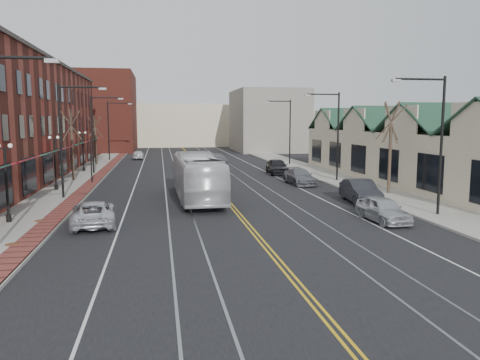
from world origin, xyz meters
name	(u,v)px	position (x,y,z in m)	size (l,w,h in m)	color
ground	(272,255)	(0.00, 0.00, 0.00)	(160.00, 160.00, 0.00)	black
sidewalk_left	(67,190)	(-12.00, 20.00, 0.07)	(4.00, 120.00, 0.15)	gray
sidewalk_right	(351,183)	(12.00, 20.00, 0.07)	(4.00, 120.00, 0.15)	gray
building_right	(414,157)	(18.00, 20.00, 2.30)	(8.00, 36.00, 4.60)	#C5B597
backdrop_left	(95,112)	(-16.00, 70.00, 7.00)	(14.00, 18.00, 14.00)	maroon
backdrop_mid	(180,125)	(0.00, 85.00, 4.50)	(22.00, 14.00, 9.00)	#C5B597
backdrop_right	(268,121)	(15.00, 65.00, 5.50)	(12.00, 16.00, 11.00)	slate
streetlight_l_1	(67,129)	(-11.05, 16.00, 5.03)	(3.33, 0.25, 8.00)	black
streetlight_l_2	(96,126)	(-11.05, 32.00, 5.03)	(3.33, 0.25, 8.00)	black
streetlight_l_3	(112,125)	(-11.05, 48.00, 5.03)	(3.33, 0.25, 8.00)	black
streetlight_r_0	(435,131)	(11.05, 6.00, 5.03)	(3.33, 0.25, 8.00)	black
streetlight_r_1	(333,127)	(11.05, 22.00, 5.03)	(3.33, 0.25, 8.00)	black
streetlight_r_2	(287,125)	(11.05, 38.00, 5.03)	(3.33, 0.25, 8.00)	black
lamppost_l_1	(7,185)	(-12.80, 8.00, 2.20)	(0.84, 0.28, 4.27)	black
lamppost_l_2	(55,164)	(-12.80, 20.00, 2.20)	(0.84, 0.28, 4.27)	black
lamppost_l_3	(83,152)	(-12.80, 34.00, 2.20)	(0.84, 0.28, 4.27)	black
tree_left_near	(72,144)	(-12.50, 26.00, 3.51)	(1.78, 1.37, 6.48)	#382B21
tree_left_far	(95,139)	(-12.50, 42.00, 3.28)	(1.66, 1.28, 6.02)	#382B21
tree_right_mid	(390,146)	(12.50, 14.00, 3.75)	(1.90, 1.46, 6.93)	#382B21
manhole_mid	(12,244)	(-11.20, 3.00, 0.16)	(0.60, 0.60, 0.02)	#592D19
manhole_far	(40,221)	(-11.20, 8.00, 0.16)	(0.60, 0.60, 0.02)	#592D19
traffic_signal	(91,158)	(-10.60, 24.00, 2.35)	(0.18, 0.15, 3.80)	black
transit_bus	(197,177)	(-2.00, 14.35, 1.64)	(2.76, 11.78, 3.28)	silver
parked_suv	(93,213)	(-8.21, 7.00, 0.68)	(2.24, 4.86, 1.35)	silver
parked_car_a	(383,209)	(7.62, 5.20, 0.70)	(1.66, 4.14, 1.41)	#B1B3B8
parked_car_b	(360,191)	(8.89, 11.03, 0.80)	(1.69, 4.85, 1.60)	#222328
parked_car_c	(300,177)	(7.50, 20.66, 0.69)	(1.93, 4.75, 1.38)	slate
parked_car_d	(277,166)	(7.50, 28.61, 0.82)	(1.93, 4.79, 1.63)	black
distant_car_left	(186,161)	(-1.46, 37.61, 0.72)	(1.52, 4.35, 1.43)	black
distant_car_right	(219,159)	(2.86, 40.87, 0.64)	(1.80, 4.42, 1.28)	slate
distant_car_far	(138,155)	(-7.67, 50.17, 0.67)	(1.58, 3.92, 1.34)	silver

